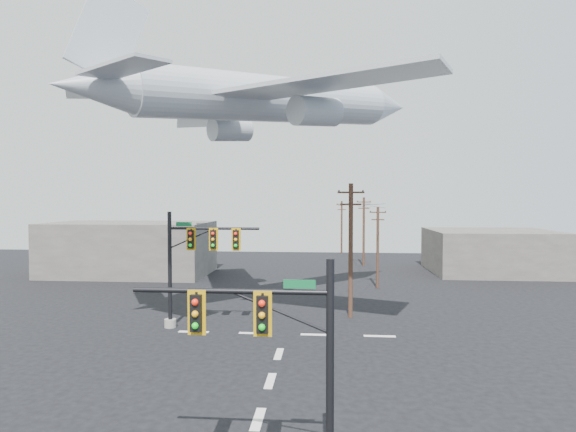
# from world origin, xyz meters

# --- Properties ---
(ground) EXTENTS (120.00, 120.00, 0.00)m
(ground) POSITION_xyz_m (0.00, 0.00, 0.00)
(ground) COLOR black
(ground) RESTS_ON ground
(lane_markings) EXTENTS (14.00, 21.20, 0.01)m
(lane_markings) POSITION_xyz_m (0.00, 5.33, 0.01)
(lane_markings) COLOR silver
(lane_markings) RESTS_ON ground
(signal_mast_near) EXTENTS (6.23, 0.76, 6.94)m
(signal_mast_near) POSITION_xyz_m (1.53, -4.59, 3.70)
(signal_mast_near) COLOR gray
(signal_mast_near) RESTS_ON ground
(signal_mast_far) EXTENTS (6.47, 0.86, 7.84)m
(signal_mast_far) POSITION_xyz_m (-6.38, 12.91, 4.38)
(signal_mast_far) COLOR gray
(signal_mast_far) RESTS_ON ground
(utility_pole_a) EXTENTS (1.97, 0.33, 9.81)m
(utility_pole_a) POSITION_xyz_m (4.38, 16.74, 5.13)
(utility_pole_a) COLOR #4A2D20
(utility_pole_a) RESTS_ON ground
(utility_pole_b) EXTENTS (1.61, 0.30, 7.93)m
(utility_pole_b) POSITION_xyz_m (7.54, 28.57, 4.15)
(utility_pole_b) COLOR #4A2D20
(utility_pole_b) RESTS_ON ground
(utility_pole_c) EXTENTS (1.83, 0.30, 8.91)m
(utility_pole_c) POSITION_xyz_m (7.36, 44.36, 4.66)
(utility_pole_c) COLOR #4A2D20
(utility_pole_c) RESTS_ON ground
(utility_pole_d) EXTENTS (1.66, 0.73, 8.37)m
(utility_pole_d) POSITION_xyz_m (4.90, 58.16, 4.38)
(utility_pole_d) COLOR #4A2D20
(utility_pole_d) RESTS_ON ground
(power_lines) EXTENTS (4.78, 41.43, 0.46)m
(power_lines) POSITION_xyz_m (6.57, 37.37, 7.99)
(power_lines) COLOR black
(airliner) EXTENTS (25.80, 24.89, 8.06)m
(airliner) POSITION_xyz_m (-1.43, 16.88, 15.95)
(airliner) COLOR #A6ACB2
(building_left) EXTENTS (18.00, 10.00, 6.00)m
(building_left) POSITION_xyz_m (-20.00, 35.00, 3.00)
(building_left) COLOR #67615A
(building_left) RESTS_ON ground
(building_right) EXTENTS (14.00, 12.00, 5.00)m
(building_right) POSITION_xyz_m (22.00, 40.00, 2.50)
(building_right) COLOR #67615A
(building_right) RESTS_ON ground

